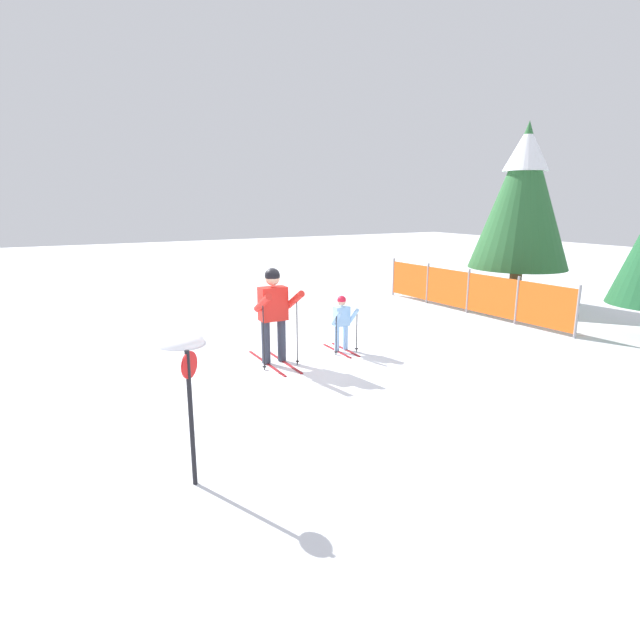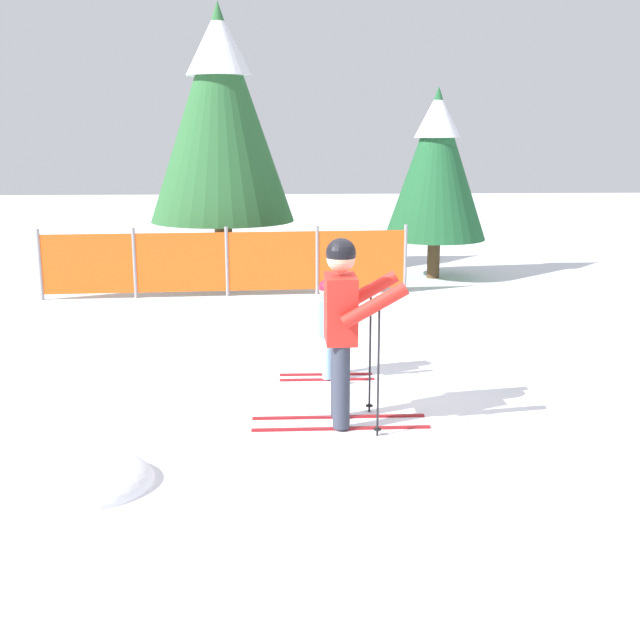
# 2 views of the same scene
# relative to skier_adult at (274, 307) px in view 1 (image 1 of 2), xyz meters

# --- Properties ---
(ground_plane) EXTENTS (60.00, 60.00, 0.00)m
(ground_plane) POSITION_rel_skier_adult_xyz_m (0.05, 0.27, -1.05)
(ground_plane) COLOR white
(skier_adult) EXTENTS (1.65, 0.73, 1.75)m
(skier_adult) POSITION_rel_skier_adult_xyz_m (0.00, 0.00, 0.00)
(skier_adult) COLOR maroon
(skier_adult) RESTS_ON ground_plane
(skier_child) EXTENTS (1.05, 0.54, 1.12)m
(skier_child) POSITION_rel_skier_adult_xyz_m (-0.05, 1.47, -0.40)
(skier_child) COLOR maroon
(skier_child) RESTS_ON ground_plane
(safety_fence) EXTENTS (6.12, 0.39, 1.17)m
(safety_fence) POSITION_rel_skier_adult_xyz_m (-1.44, 6.23, -0.47)
(safety_fence) COLOR gray
(safety_fence) RESTS_ON ground_plane
(conifer_far) EXTENTS (2.70, 2.70, 5.01)m
(conifer_far) POSITION_rel_skier_adult_xyz_m (-1.61, 8.23, 2.04)
(conifer_far) COLOR #4C3823
(conifer_far) RESTS_ON ground_plane
(trail_marker) EXTENTS (0.21, 0.21, 1.47)m
(trail_marker) POSITION_rel_skier_adult_xyz_m (3.31, -2.37, -0.15)
(trail_marker) COLOR black
(trail_marker) RESTS_ON ground_plane
(snow_mound) EXTENTS (1.25, 1.06, 0.50)m
(snow_mound) POSITION_rel_skier_adult_xyz_m (-2.20, -1.23, -1.05)
(snow_mound) COLOR white
(snow_mound) RESTS_ON ground_plane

